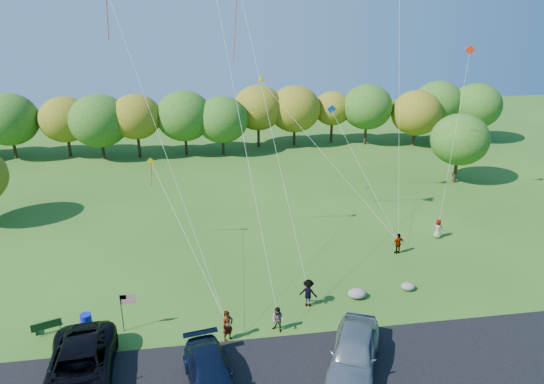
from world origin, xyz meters
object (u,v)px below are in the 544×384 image
at_px(flyer_c, 308,293).
at_px(minivan_navy, 210,375).
at_px(flyer_b, 278,320).
at_px(flyer_e, 438,229).
at_px(minivan_silver, 354,352).
at_px(flyer_d, 398,243).
at_px(trash_barrel, 86,321).
at_px(flyer_a, 228,326).
at_px(minivan_dark, 79,369).
at_px(park_bench, 47,327).

bearing_deg(flyer_c, minivan_navy, 69.80).
distance_m(flyer_b, flyer_e, 18.01).
distance_m(flyer_c, flyer_e, 14.81).
xyz_separation_m(minivan_navy, minivan_silver, (7.45, 0.32, 0.22)).
bearing_deg(flyer_c, flyer_b, 69.75).
relative_size(flyer_d, trash_barrel, 1.71).
bearing_deg(flyer_d, flyer_c, 23.06).
distance_m(flyer_a, flyer_b, 2.96).
relative_size(flyer_b, flyer_d, 0.96).
relative_size(minivan_navy, flyer_b, 3.41).
distance_m(flyer_c, trash_barrel, 13.46).
height_order(minivan_dark, minivan_silver, minivan_silver).
distance_m(minivan_silver, flyer_b, 5.03).
height_order(flyer_b, park_bench, flyer_b).
xyz_separation_m(flyer_c, flyer_d, (8.34, 5.78, -0.09)).
relative_size(flyer_e, park_bench, 1.02).
distance_m(minivan_navy, flyer_d, 19.01).
bearing_deg(minivan_silver, park_bench, -173.05).
relative_size(flyer_c, trash_barrel, 1.89).
distance_m(flyer_a, flyer_d, 16.00).
xyz_separation_m(minivan_dark, minivan_silver, (13.87, -0.80, 0.03)).
distance_m(park_bench, trash_barrel, 2.16).
bearing_deg(flyer_b, park_bench, -146.16).
relative_size(flyer_e, trash_barrel, 1.66).
bearing_deg(flyer_b, minivan_navy, -94.05).
bearing_deg(park_bench, flyer_c, -17.07).
xyz_separation_m(flyer_d, trash_barrel, (-21.79, -6.17, -0.34)).
relative_size(minivan_dark, trash_barrel, 7.17).
bearing_deg(minivan_silver, flyer_e, 75.07).
bearing_deg(trash_barrel, park_bench, -174.64).
relative_size(flyer_a, flyer_c, 1.03).
height_order(flyer_e, park_bench, flyer_e).
bearing_deg(trash_barrel, flyer_a, -15.50).
bearing_deg(trash_barrel, flyer_e, 17.52).
xyz_separation_m(park_bench, trash_barrel, (2.15, 0.20, 0.00)).
height_order(flyer_c, park_bench, flyer_c).
distance_m(flyer_d, flyer_e, 4.70).
relative_size(minivan_dark, flyer_b, 4.39).
bearing_deg(flyer_d, trash_barrel, 4.12).
bearing_deg(park_bench, flyer_e, -2.58).
height_order(minivan_navy, minivan_silver, minivan_silver).
xyz_separation_m(flyer_b, park_bench, (-13.28, 1.71, -0.31)).
height_order(flyer_b, trash_barrel, flyer_b).
bearing_deg(minivan_navy, flyer_e, 27.09).
xyz_separation_m(flyer_b, trash_barrel, (-11.13, 1.91, -0.31)).
distance_m(flyer_b, park_bench, 13.39).
bearing_deg(flyer_b, minivan_silver, -5.79).
bearing_deg(minivan_navy, minivan_silver, -7.16).
height_order(flyer_a, trash_barrel, flyer_a).
bearing_deg(trash_barrel, minivan_navy, -39.73).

